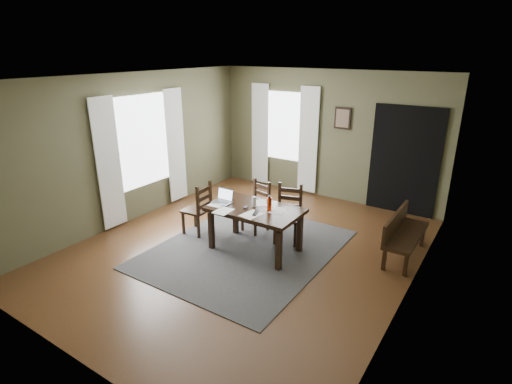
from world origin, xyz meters
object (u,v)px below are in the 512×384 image
Objects in this scene: dining_table at (255,213)px; chair_end at (198,209)px; laptop at (223,199)px; bench at (402,231)px; chair_back_right at (288,214)px; water_bottle at (269,204)px; chair_back_left at (257,207)px.

chair_end is at bearing -179.31° from dining_table.
laptop is (-0.58, -0.06, 0.14)m from dining_table.
bench is at bearing 106.09° from chair_end.
laptop is at bearing -159.72° from chair_back_right.
chair_back_right and water_bottle have the same top height.
laptop is at bearing 113.51° from bench.
laptop is 1.28× the size of water_bottle.
water_bottle is (1.41, 0.05, 0.38)m from chair_end.
dining_table is 1.54× the size of chair_end.
chair_back_right is (0.66, -0.05, 0.03)m from chair_back_left.
dining_table is at bearing 88.29° from chair_end.
water_bottle is at bearing 120.65° from bench.
dining_table is at bearing -174.65° from water_bottle.
chair_back_right is at bearing 87.64° from water_bottle.
chair_end is at bearing -178.03° from water_bottle.
chair_end is 1.56m from chair_back_right.
water_bottle is (-1.77, -1.05, 0.42)m from bench.
chair_back_left is (-0.39, 0.65, -0.20)m from dining_table.
laptop is 0.83m from water_bottle.
dining_table is 2.29m from bench.
chair_end is 0.66m from laptop.
dining_table is at bearing 118.03° from bench.
laptop reaches higher than bench.
laptop is (-0.19, -0.70, 0.34)m from chair_back_left.
chair_back_right reaches higher than dining_table.
chair_back_right is at bearing 110.38° from chair_end.
water_bottle is at bearing -109.45° from chair_back_right.
laptop reaches higher than dining_table.
chair_back_left is at bearing 73.05° from laptop.
laptop is at bearing -94.90° from chair_back_left.
bench is 2.10m from water_bottle.
chair_back_right is 1.81m from bench.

